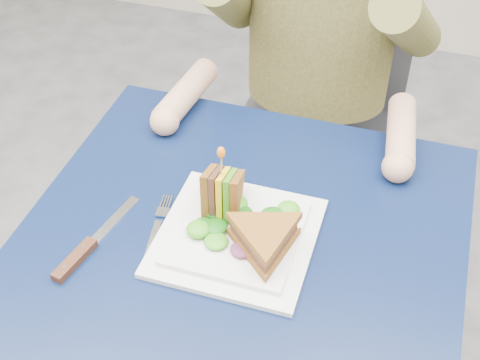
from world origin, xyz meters
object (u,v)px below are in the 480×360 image
(chair, at_px, (322,96))
(sandwich_upright, at_px, (222,194))
(plate, at_px, (237,236))
(sandwich_flat, at_px, (264,239))
(knife, at_px, (82,252))
(table, at_px, (238,273))
(fork, at_px, (155,233))

(chair, distance_m, sandwich_upright, 0.72)
(plate, relative_size, sandwich_flat, 1.27)
(sandwich_flat, distance_m, knife, 0.30)
(table, relative_size, sandwich_flat, 3.67)
(sandwich_flat, relative_size, sandwich_upright, 1.41)
(sandwich_upright, relative_size, fork, 0.81)
(fork, bearing_deg, chair, 79.49)
(sandwich_flat, relative_size, fork, 1.14)
(sandwich_flat, bearing_deg, fork, -178.22)
(knife, bearing_deg, sandwich_upright, 38.67)
(knife, bearing_deg, chair, 74.14)
(chair, bearing_deg, knife, -105.86)
(sandwich_flat, bearing_deg, table, 159.45)
(plate, relative_size, sandwich_upright, 1.80)
(chair, height_order, sandwich_flat, chair)
(chair, xyz_separation_m, sandwich_upright, (-0.04, -0.68, 0.24))
(table, height_order, chair, chair)
(chair, xyz_separation_m, knife, (-0.24, -0.84, 0.20))
(chair, relative_size, sandwich_upright, 6.44)
(fork, relative_size, knife, 0.81)
(plate, xyz_separation_m, sandwich_flat, (0.05, -0.03, 0.04))
(table, relative_size, sandwich_upright, 5.19)
(chair, xyz_separation_m, plate, (-0.00, -0.73, 0.20))
(chair, distance_m, plate, 0.75)
(table, xyz_separation_m, knife, (-0.24, -0.10, 0.09))
(plate, xyz_separation_m, sandwich_upright, (-0.04, 0.04, 0.05))
(table, xyz_separation_m, plate, (-0.00, 0.01, 0.09))
(sandwich_upright, bearing_deg, knife, -141.33)
(sandwich_flat, bearing_deg, chair, 93.88)
(chair, bearing_deg, sandwich_upright, -93.73)
(table, bearing_deg, plate, 124.42)
(table, distance_m, knife, 0.27)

